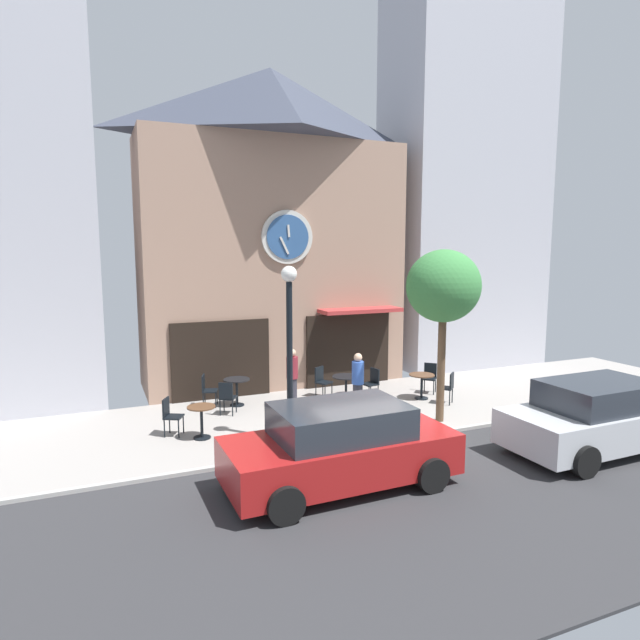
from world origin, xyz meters
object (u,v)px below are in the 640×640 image
object	(u,v)px
cafe_chair_near_tree	(430,375)
cafe_chair_facing_wall	(372,410)
cafe_table_center	(346,383)
parked_car_silver	(598,417)
cafe_chair_curbside	(227,396)
parked_car_red	(340,447)
street_lamp	(290,353)
cafe_table_leftmost	(237,386)
cafe_chair_right_end	(322,379)
cafe_chair_facing_street	(372,381)
cafe_chair_left_end	(207,388)
cafe_table_center_right	(422,381)
cafe_chair_by_entrance	(448,386)
cafe_chair_near_lamp	(170,414)
street_tree	(444,287)
cafe_table_rightmost	(202,417)
pedestrian_blue	(358,383)
cafe_table_near_door	(345,404)

from	to	relation	value
cafe_chair_near_tree	cafe_chair_facing_wall	world-z (taller)	same
cafe_table_center	parked_car_silver	world-z (taller)	parked_car_silver
cafe_chair_curbside	parked_car_red	distance (m)	5.15
street_lamp	cafe_table_center	bearing A→B (deg)	42.34
cafe_table_leftmost	cafe_chair_right_end	size ratio (longest dim) A/B	0.85
cafe_table_center	cafe_chair_facing_wall	xyz separation A→B (m)	(-0.51, -2.52, -0.04)
cafe_chair_facing_street	cafe_chair_facing_wall	bearing A→B (deg)	-118.40
cafe_chair_left_end	cafe_chair_right_end	xyz separation A→B (m)	(3.34, -0.34, 0.00)
cafe_table_leftmost	cafe_table_center_right	size ratio (longest dim) A/B	1.03
cafe_chair_by_entrance	parked_car_red	bearing A→B (deg)	-144.39
cafe_chair_near_lamp	cafe_chair_right_end	bearing A→B (deg)	19.86
cafe_chair_by_entrance	cafe_table_center	bearing A→B (deg)	153.27
cafe_chair_curbside	cafe_chair_facing_wall	bearing A→B (deg)	-41.92
street_tree	cafe_chair_left_end	bearing A→B (deg)	145.65
cafe_chair_near_lamp	parked_car_silver	distance (m)	9.65
cafe_table_rightmost	parked_car_silver	size ratio (longest dim) A/B	0.18
street_lamp	cafe_chair_facing_street	world-z (taller)	street_lamp
street_lamp	cafe_chair_facing_wall	distance (m)	2.53
cafe_table_leftmost	cafe_chair_right_end	xyz separation A→B (m)	(2.55, -0.10, -0.02)
cafe_chair_by_entrance	pedestrian_blue	bearing A→B (deg)	178.64
cafe_table_center	cafe_chair_near_lamp	bearing A→B (deg)	-169.84
cafe_chair_curbside	pedestrian_blue	distance (m)	3.48
cafe_chair_by_entrance	cafe_chair_left_end	distance (m)	6.80
cafe_table_center_right	cafe_chair_by_entrance	distance (m)	0.83
cafe_chair_near_lamp	cafe_chair_curbside	xyz separation A→B (m)	(1.60, 1.01, 0.00)
cafe_chair_by_entrance	cafe_chair_right_end	bearing A→B (deg)	145.72
cafe_chair_near_tree	cafe_chair_facing_wall	distance (m)	4.12
cafe_chair_near_lamp	cafe_chair_curbside	bearing A→B (deg)	32.36
cafe_table_leftmost	street_lamp	bearing A→B (deg)	-81.92
cafe_table_leftmost	cafe_chair_facing_wall	bearing A→B (deg)	-53.77
cafe_chair_facing_wall	cafe_table_center_right	bearing A→B (deg)	35.79
cafe_chair_near_tree	pedestrian_blue	distance (m)	3.29
street_tree	cafe_chair_right_end	size ratio (longest dim) A/B	4.86
cafe_chair_near_lamp	cafe_table_near_door	bearing A→B (deg)	-11.19
cafe_table_center_right	pedestrian_blue	distance (m)	2.54
street_tree	parked_car_red	xyz separation A→B (m)	(-3.96, -2.46, -2.67)
cafe_chair_left_end	cafe_chair_right_end	distance (m)	3.36
cafe_chair_curbside	cafe_chair_right_end	xyz separation A→B (m)	(3.00, 0.65, 0.00)
cafe_chair_curbside	cafe_table_near_door	bearing A→B (deg)	-35.42
street_lamp	cafe_table_center_right	world-z (taller)	street_lamp
cafe_chair_by_entrance	parked_car_silver	bearing A→B (deg)	-78.80
cafe_chair_left_end	cafe_chair_near_tree	distance (m)	6.69
cafe_table_near_door	cafe_table_rightmost	bearing A→B (deg)	174.69
cafe_table_near_door	cafe_chair_by_entrance	xyz separation A→B (m)	(3.45, 0.43, 0.04)
cafe_chair_near_lamp	street_tree	bearing A→B (deg)	-13.68
cafe_table_rightmost	cafe_table_near_door	xyz separation A→B (m)	(3.54, -0.33, -0.03)
street_tree	cafe_table_center_right	world-z (taller)	street_tree
cafe_chair_near_lamp	parked_car_red	world-z (taller)	parked_car_red
cafe_table_near_door	cafe_chair_near_lamp	size ratio (longest dim) A/B	0.82
cafe_chair_near_tree	parked_car_red	bearing A→B (deg)	-137.43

